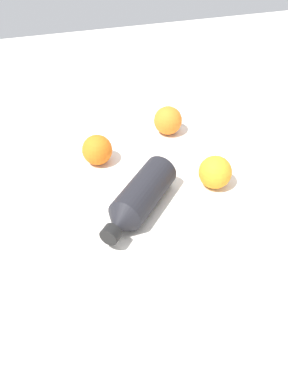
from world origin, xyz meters
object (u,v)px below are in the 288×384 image
(orange_2, at_px, (168,120))
(orange_0, at_px, (215,172))
(orange_1, at_px, (97,150))
(water_bottle, at_px, (139,199))

(orange_2, bearing_deg, orange_0, -172.67)
(orange_0, relative_size, orange_1, 1.02)
(water_bottle, distance_m, orange_1, 0.22)
(orange_2, bearing_deg, orange_1, 111.21)
(orange_2, bearing_deg, water_bottle, 150.52)
(orange_0, bearing_deg, water_bottle, 101.52)
(orange_0, height_order, orange_2, same)
(water_bottle, xyz_separation_m, orange_2, (0.30, -0.17, 0.00))
(orange_1, bearing_deg, orange_2, -68.79)
(water_bottle, height_order, orange_0, same)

